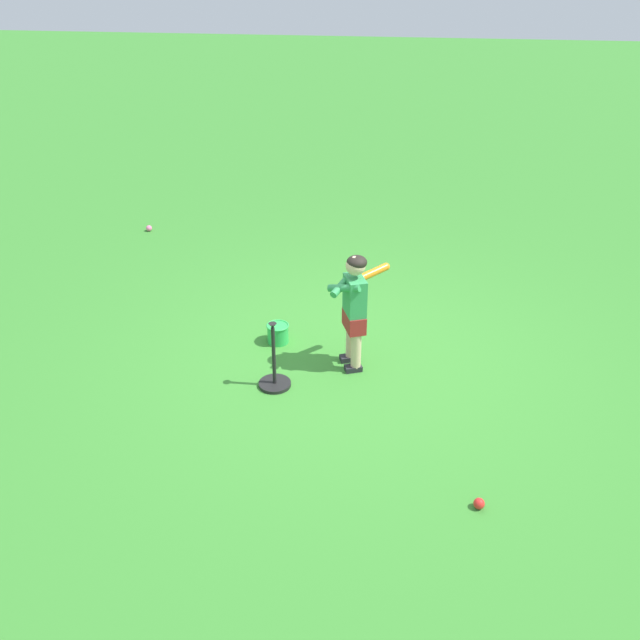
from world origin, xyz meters
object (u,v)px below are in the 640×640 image
(play_ball_far_right, at_px, (149,228))
(batting_tee, at_px, (275,375))
(child_batter, at_px, (355,301))
(play_ball_behind_batter, at_px, (479,503))
(toy_bucket, at_px, (278,333))

(play_ball_far_right, relative_size, batting_tee, 0.12)
(child_batter, xyz_separation_m, play_ball_far_right, (2.81, 2.86, -0.61))
(child_batter, bearing_deg, play_ball_behind_batter, -149.28)
(child_batter, height_order, play_ball_behind_batter, child_batter)
(play_ball_far_right, xyz_separation_m, toy_bucket, (-2.50, -2.12, 0.06))
(play_ball_behind_batter, xyz_separation_m, toy_bucket, (1.98, 1.74, 0.06))
(toy_bucket, bearing_deg, batting_tee, -172.53)
(play_ball_behind_batter, xyz_separation_m, batting_tee, (1.27, 1.64, 0.06))
(play_ball_behind_batter, bearing_deg, batting_tee, 52.26)
(play_ball_far_right, height_order, batting_tee, batting_tee)
(child_batter, xyz_separation_m, play_ball_behind_batter, (-1.68, -1.00, -0.61))
(play_ball_behind_batter, relative_size, toy_bucket, 0.37)
(child_batter, distance_m, batting_tee, 0.94)
(play_ball_far_right, height_order, toy_bucket, toy_bucket)
(play_ball_far_right, bearing_deg, child_batter, -134.52)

